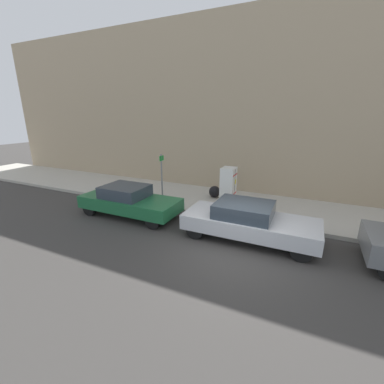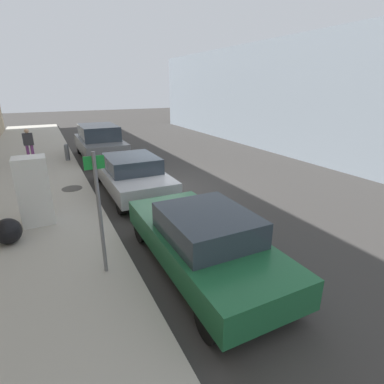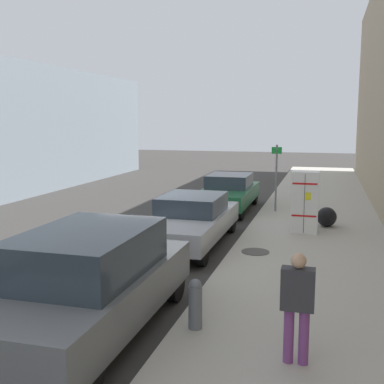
{
  "view_description": "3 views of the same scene",
  "coord_description": "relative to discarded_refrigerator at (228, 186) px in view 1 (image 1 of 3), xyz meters",
  "views": [
    {
      "loc": [
        7.53,
        1.97,
        4.44
      ],
      "look_at": [
        -2.58,
        -2.75,
        1.02
      ],
      "focal_mm": 24.0,
      "sensor_mm": 36.0,
      "label": 1
    },
    {
      "loc": [
        -3.73,
        -9.93,
        3.66
      ],
      "look_at": [
        -0.14,
        -2.69,
        0.77
      ],
      "focal_mm": 28.0,
      "sensor_mm": 36.0,
      "label": 2
    },
    {
      "loc": [
        -4.71,
        12.8,
        3.45
      ],
      "look_at": [
        -1.24,
        0.42,
        1.52
      ],
      "focal_mm": 45.0,
      "sensor_mm": 36.0,
      "label": 3
    }
  ],
  "objects": [
    {
      "name": "parked_sedan_green",
      "position": [
        3.02,
        -3.67,
        -0.36
      ],
      "size": [
        1.79,
        4.54,
        1.38
      ],
      "color": "#1E6038",
      "rests_on": "ground"
    },
    {
      "name": "trash_bag",
      "position": [
        -0.64,
        -0.92,
        -0.6
      ],
      "size": [
        0.61,
        0.61,
        0.61
      ],
      "primitive_type": "sphere",
      "color": "black",
      "rests_on": "sidewalk_slab"
    },
    {
      "name": "street_sign_post",
      "position": [
        1.16,
        -3.06,
        0.45
      ],
      "size": [
        0.36,
        0.07,
        2.41
      ],
      "color": "slate",
      "rests_on": "sidewalk_slab"
    },
    {
      "name": "manhole_cover",
      "position": [
        1.07,
        2.6,
        -0.89
      ],
      "size": [
        0.7,
        0.7,
        0.02
      ],
      "primitive_type": "cylinder",
      "color": "#47443F",
      "rests_on": "sidewalk_slab"
    },
    {
      "name": "building_facade_near",
      "position": [
        -3.49,
        1.53,
        3.69
      ],
      "size": [
        2.26,
        39.6,
        9.51
      ],
      "primitive_type": "cube",
      "color": "tan",
      "rests_on": "ground"
    },
    {
      "name": "ground_plane",
      "position": [
        4.15,
        1.53,
        -1.07
      ],
      "size": [
        80.0,
        80.0,
        0.0
      ],
      "primitive_type": "plane",
      "color": "#383533"
    },
    {
      "name": "discarded_refrigerator",
      "position": [
        0.0,
        0.0,
        0.0
      ],
      "size": [
        0.78,
        0.65,
        1.81
      ],
      "color": "white",
      "rests_on": "sidewalk_slab"
    },
    {
      "name": "parked_sedan_silver",
      "position": [
        3.02,
        1.72,
        -0.36
      ],
      "size": [
        1.87,
        4.78,
        1.37
      ],
      "color": "silver",
      "rests_on": "ground"
    },
    {
      "name": "sidewalk_slab",
      "position": [
        -0.32,
        1.53,
        -0.98
      ],
      "size": [
        4.08,
        44.0,
        0.16
      ],
      "primitive_type": "cube",
      "color": "#B2ADA0",
      "rests_on": "ground"
    }
  ]
}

